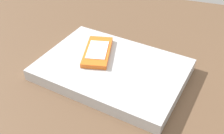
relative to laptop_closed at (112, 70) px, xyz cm
name	(u,v)px	position (x,y,z in cm)	size (l,w,h in cm)	color
desk_surface	(106,64)	(-3.06, 4.99, -2.79)	(120.00, 80.00, 3.00)	brown
laptop_closed	(112,70)	(0.00, 0.00, 0.00)	(30.80, 21.54, 2.58)	#B7BABC
cell_phone_on_laptop	(98,52)	(-4.43, 2.99, 1.84)	(7.70, 12.41, 1.16)	orange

